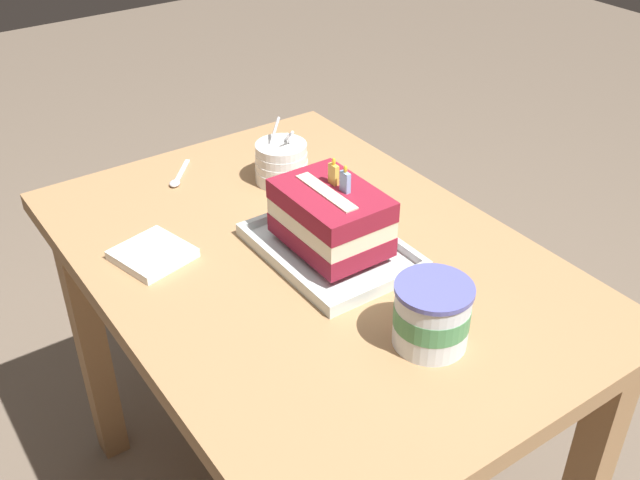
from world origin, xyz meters
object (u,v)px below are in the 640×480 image
napkin_pile (153,254)px  serving_spoon_near_tray (177,179)px  bowl_stack (281,163)px  foil_tray (331,250)px  birthday_cake (331,217)px  ice_cream_tub (432,315)px

napkin_pile → serving_spoon_near_tray: bearing=145.5°
napkin_pile → bowl_stack: bearing=107.8°
foil_tray → bowl_stack: size_ratio=2.28×
bowl_stack → birthday_cake: bearing=-14.8°
ice_cream_tub → napkin_pile: size_ratio=0.82×
birthday_cake → ice_cream_tub: 0.28m
ice_cream_tub → serving_spoon_near_tray: bearing=-172.1°
foil_tray → birthday_cake: 0.07m
birthday_cake → ice_cream_tub: (0.28, -0.01, -0.02)m
foil_tray → ice_cream_tub: size_ratio=2.53×
foil_tray → serving_spoon_near_tray: foil_tray is taller
foil_tray → serving_spoon_near_tray: 0.41m
ice_cream_tub → serving_spoon_near_tray: 0.69m
birthday_cake → napkin_pile: (-0.17, -0.27, -0.07)m
ice_cream_tub → birthday_cake: bearing=177.0°
bowl_stack → serving_spoon_near_tray: bowl_stack is taller
foil_tray → bowl_stack: bearing=165.2°
bowl_stack → foil_tray: bearing=-14.8°
birthday_cake → serving_spoon_near_tray: bearing=-164.8°
birthday_cake → serving_spoon_near_tray: 0.42m
birthday_cake → napkin_pile: bearing=-122.2°
birthday_cake → bowl_stack: birthday_cake is taller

